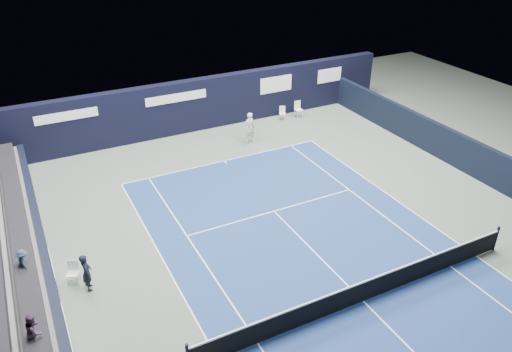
{
  "coord_description": "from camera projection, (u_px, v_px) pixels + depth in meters",
  "views": [
    {
      "loc": [
        -9.21,
        -9.86,
        12.19
      ],
      "look_at": [
        -0.31,
        7.57,
        1.3
      ],
      "focal_mm": 35.0,
      "sensor_mm": 36.0,
      "label": 1
    }
  ],
  "objects": [
    {
      "name": "ground",
      "position": [
        330.0,
        268.0,
        18.82
      ],
      "size": [
        48.0,
        48.0,
        0.0
      ],
      "primitive_type": "plane",
      "color": "#506054",
      "rests_on": "ground"
    },
    {
      "name": "court_surface",
      "position": [
        363.0,
        301.0,
        17.26
      ],
      "size": [
        10.97,
        23.77,
        0.01
      ],
      "primitive_type": "cube",
      "color": "navy",
      "rests_on": "ground"
    },
    {
      "name": "enclosure_wall_right",
      "position": [
        456.0,
        150.0,
        25.67
      ],
      "size": [
        0.3,
        22.0,
        1.8
      ],
      "primitive_type": "cube",
      "color": "black",
      "rests_on": "ground"
    },
    {
      "name": "folding_chair_back_a",
      "position": [
        282.0,
        110.0,
        31.33
      ],
      "size": [
        0.49,
        0.5,
        0.84
      ],
      "rotation": [
        0.0,
        0.0,
        -0.43
      ],
      "color": "silver",
      "rests_on": "ground"
    },
    {
      "name": "folding_chair_back_b",
      "position": [
        298.0,
        108.0,
        31.67
      ],
      "size": [
        0.45,
        0.44,
        1.02
      ],
      "rotation": [
        0.0,
        0.0,
        0.0
      ],
      "color": "white",
      "rests_on": "ground"
    },
    {
      "name": "line_judge_chair",
      "position": [
        73.0,
        270.0,
        17.92
      ],
      "size": [
        0.52,
        0.51,
        0.89
      ],
      "rotation": [
        0.0,
        0.0,
        -0.43
      ],
      "color": "white",
      "rests_on": "ground"
    },
    {
      "name": "line_judge",
      "position": [
        87.0,
        272.0,
        17.48
      ],
      "size": [
        0.4,
        0.57,
        1.47
      ],
      "primitive_type": "imported",
      "rotation": [
        0.0,
        0.0,
        1.48
      ],
      "color": "black",
      "rests_on": "ground"
    },
    {
      "name": "court_markings",
      "position": [
        363.0,
        301.0,
        17.26
      ],
      "size": [
        11.03,
        23.83,
        0.0
      ],
      "color": "white",
      "rests_on": "court_surface"
    },
    {
      "name": "tennis_net",
      "position": [
        365.0,
        290.0,
        17.01
      ],
      "size": [
        12.9,
        0.1,
        1.1
      ],
      "color": "black",
      "rests_on": "ground"
    },
    {
      "name": "back_sponsor_wall",
      "position": [
        192.0,
        106.0,
        29.35
      ],
      "size": [
        26.0,
        0.63,
        3.1
      ],
      "color": "black",
      "rests_on": "ground"
    },
    {
      "name": "side_barrier_left",
      "position": [
        48.0,
        269.0,
        17.84
      ],
      "size": [
        0.33,
        22.0,
        1.2
      ],
      "color": "black",
      "rests_on": "ground"
    },
    {
      "name": "tennis_player",
      "position": [
        249.0,
        127.0,
        28.2
      ],
      "size": [
        0.71,
        0.88,
        1.77
      ],
      "color": "white",
      "rests_on": "ground"
    }
  ]
}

